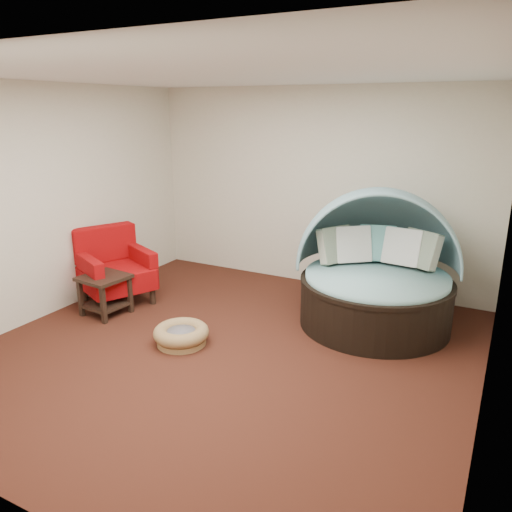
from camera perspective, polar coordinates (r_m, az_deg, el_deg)
The scene contains 9 objects.
floor at distance 5.45m, azimuth -3.44°, elevation -10.75°, with size 5.00×5.00×0.00m, color #471F14.
wall_back at distance 7.18m, azimuth 6.80°, elevation 7.65°, with size 5.00×5.00×0.00m, color beige.
wall_left at distance 6.60m, azimuth -22.68°, elevation 5.71°, with size 5.00×5.00×0.00m, color beige.
wall_right at distance 4.27m, azimuth 26.27°, elevation -0.11°, with size 5.00×5.00×0.00m, color beige.
ceiling at distance 4.85m, azimuth -4.04°, elevation 20.08°, with size 5.00×5.00×0.00m, color white.
canopy_daybed at distance 6.05m, azimuth 13.69°, elevation -0.70°, with size 2.23×2.19×1.62m.
pet_basket at distance 5.60m, azimuth -8.54°, elevation -8.87°, with size 0.63×0.63×0.21m.
red_armchair at distance 6.87m, azimuth -15.88°, elevation -1.38°, with size 1.12×1.12×0.99m.
side_table at distance 6.51m, azimuth -16.88°, elevation -3.69°, with size 0.58×0.58×0.50m.
Camera 1 is at (2.53, -4.13, 2.50)m, focal length 35.00 mm.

